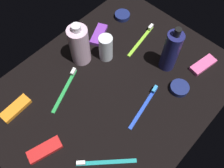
{
  "coord_description": "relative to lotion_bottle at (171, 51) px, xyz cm",
  "views": [
    {
      "loc": [
        -29.25,
        -27.56,
        73.95
      ],
      "look_at": [
        0.0,
        0.0,
        3.0
      ],
      "focal_mm": 38.57,
      "sensor_mm": 36.0,
      "label": 1
    }
  ],
  "objects": [
    {
      "name": "snack_bar_orange",
      "position": [
        -48.52,
        25.65,
        -7.76
      ],
      "size": [
        10.61,
        4.58,
        1.5
      ],
      "primitive_type": "cube",
      "rotation": [
        0.0,
        0.0,
        0.06
      ],
      "color": "orange",
      "rests_on": "ground_plane"
    },
    {
      "name": "snack_bar_red",
      "position": [
        -50.56,
        7.66,
        -7.76
      ],
      "size": [
        11.09,
        6.67,
        1.5
      ],
      "primitive_type": "cube",
      "rotation": [
        0.0,
        0.0,
        -0.27
      ],
      "color": "red",
      "rests_on": "ground_plane"
    },
    {
      "name": "toothbrush_blue",
      "position": [
        -17.88,
        -4.63,
        -7.9
      ],
      "size": [
        17.93,
        4.38,
        2.1
      ],
      "color": "blue",
      "rests_on": "ground_plane"
    },
    {
      "name": "snack_bar_pink",
      "position": [
        8.95,
        -9.98,
        -7.76
      ],
      "size": [
        10.95,
        5.81,
        1.5
      ],
      "primitive_type": "cube",
      "rotation": [
        0.0,
        0.0,
        -0.18
      ],
      "color": "#E55999",
      "rests_on": "ground_plane"
    },
    {
      "name": "toothbrush_green",
      "position": [
        -31.77,
        19.63,
        -7.9
      ],
      "size": [
        17.03,
        8.15,
        2.1
      ],
      "color": "green",
      "rests_on": "ground_plane"
    },
    {
      "name": "bodywash_bottle",
      "position": [
        -19.24,
        25.01,
        -0.61
      ],
      "size": [
        7.07,
        7.07,
        17.49
      ],
      "color": "silver",
      "rests_on": "ground_plane"
    },
    {
      "name": "toothbrush_teal",
      "position": [
        -41.11,
        -7.43,
        -7.9
      ],
      "size": [
        13.88,
        13.26,
        2.1
      ],
      "color": "teal",
      "rests_on": "ground_plane"
    },
    {
      "name": "snack_bar_purple",
      "position": [
        -7.01,
        28.11,
        -7.76
      ],
      "size": [
        11.11,
        8.05,
        1.5
      ],
      "primitive_type": "cube",
      "rotation": [
        0.0,
        0.0,
        0.44
      ],
      "color": "purple",
      "rests_on": "ground_plane"
    },
    {
      "name": "toothbrush_lime",
      "position": [
        3.36,
        14.3,
        -7.9
      ],
      "size": [
        17.97,
        4.0,
        2.1
      ],
      "color": "#8CD133",
      "rests_on": "ground_plane"
    },
    {
      "name": "ground_plane",
      "position": [
        -20.8,
        7.91,
        -9.11
      ],
      "size": [
        84.0,
        64.0,
        1.2
      ],
      "primitive_type": "cube",
      "color": "black"
    },
    {
      "name": "cream_tin_left",
      "position": [
        -5.13,
        -9.37,
        -7.52
      ],
      "size": [
        6.52,
        6.52,
        1.98
      ],
      "primitive_type": "cylinder",
      "color": "navy",
      "rests_on": "ground_plane"
    },
    {
      "name": "lotion_bottle",
      "position": [
        0.0,
        0.0,
        0.0
      ],
      "size": [
        5.64,
        5.64,
        19.33
      ],
      "color": "navy",
      "rests_on": "ground_plane"
    },
    {
      "name": "cream_tin_right",
      "position": [
        6.95,
        28.16,
        -7.63
      ],
      "size": [
        6.29,
        6.29,
        1.76
      ],
      "primitive_type": "cylinder",
      "color": "navy",
      "rests_on": "ground_plane"
    },
    {
      "name": "deodorant_stick",
      "position": [
        -12.41,
        18.87,
        -3.23
      ],
      "size": [
        4.99,
        4.99,
        10.56
      ],
      "primitive_type": "cylinder",
      "color": "silver",
      "rests_on": "ground_plane"
    }
  ]
}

